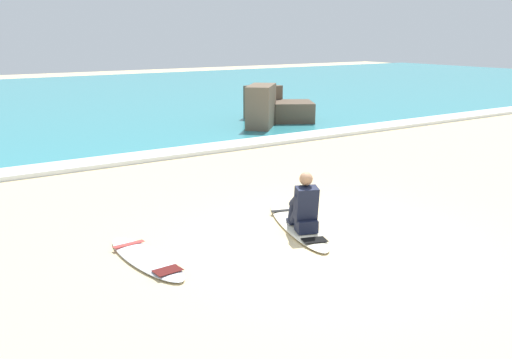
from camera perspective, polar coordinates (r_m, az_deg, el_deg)
The scene contains 7 objects.
ground_plane at distance 8.57m, azimuth 7.33°, elevation -6.44°, with size 80.00×80.00×0.00m, color #CCB584.
sea at distance 27.39m, azimuth -22.38°, elevation 7.37°, with size 80.00×28.00×0.10m, color teal.
breaking_foam at distance 14.36m, azimuth -11.16°, elevation 2.35°, with size 80.00×0.90×0.11m, color white.
surfboard_main at distance 9.16m, azimuth 4.26°, elevation -4.71°, with size 1.28×2.52×0.08m.
surfer_seated at distance 8.76m, azimuth 5.00°, elevation -2.89°, with size 0.56×0.77×0.95m.
surfboard_spare_near at distance 8.00m, azimuth -11.25°, elevation -7.93°, with size 0.66×2.00×0.08m.
rock_outcrop_distant at distance 19.30m, azimuth 1.95°, elevation 7.28°, with size 3.48×3.11×1.46m.
Camera 1 is at (-5.28, -6.00, 3.10)m, focal length 38.87 mm.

